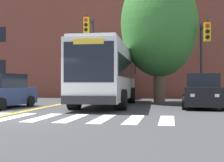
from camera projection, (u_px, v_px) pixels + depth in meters
ground_plane at (9, 120)px, 11.00m from camera, size 120.00×120.00×0.00m
crosswalk at (15, 117)px, 12.04m from camera, size 12.15×3.14×0.01m
lane_line_yellow_inner at (86, 99)px, 25.98m from camera, size 0.12×36.00×0.01m
lane_line_yellow_outer at (88, 99)px, 25.95m from camera, size 0.12×36.00×0.01m
city_bus at (108, 73)px, 18.40m from camera, size 3.06×10.61×3.48m
car_navy_near_lane at (3, 92)px, 16.52m from camera, size 2.33×4.36×1.81m
car_black_far_lane at (203, 92)px, 16.40m from camera, size 2.30×4.38×1.81m
car_white_behind_bus at (121, 86)px, 26.60m from camera, size 2.59×5.36×2.19m
traffic_light_near_corner at (204, 48)px, 18.03m from camera, size 0.34×3.00×4.99m
traffic_light_overhead at (91, 44)px, 21.27m from camera, size 0.52×3.20×5.95m
street_tree_curbside_large at (159, 24)px, 20.64m from camera, size 6.45×6.77×8.73m
building_facade at (133, 40)px, 30.76m from camera, size 30.96×6.77×11.22m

